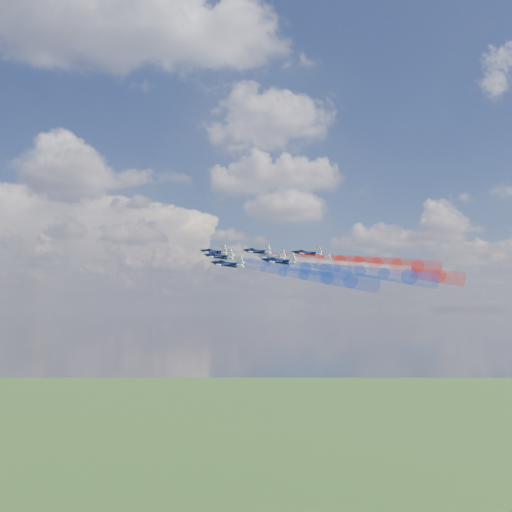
{
  "coord_description": "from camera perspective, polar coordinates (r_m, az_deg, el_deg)",
  "views": [
    {
      "loc": [
        -38.34,
        -190.5,
        120.79
      ],
      "look_at": [
        -18.96,
        -20.37,
        137.39
      ],
      "focal_mm": 39.17,
      "sensor_mm": 36.0,
      "label": 1
    }
  ],
  "objects": [
    {
      "name": "trail_inner_left",
      "position": [
        153.24,
        3.09,
        -0.93
      ],
      "size": [
        30.25,
        30.44,
        10.55
      ],
      "primitive_type": null,
      "rotation": [
        0.15,
        -0.13,
        0.77
      ],
      "color": "blue"
    },
    {
      "name": "jet_outer_right",
      "position": [
        183.97,
        5.27,
        0.28
      ],
      "size": [
        16.0,
        16.31,
        6.53
      ],
      "primitive_type": null,
      "rotation": [
        0.15,
        -0.13,
        0.77
      ],
      "color": "black"
    },
    {
      "name": "jet_center_third",
      "position": [
        169.67,
        1.55,
        -0.12
      ],
      "size": [
        16.0,
        16.31,
        6.53
      ],
      "primitive_type": null,
      "rotation": [
        0.15,
        -0.13,
        0.77
      ],
      "color": "black"
    },
    {
      "name": "trail_outer_left",
      "position": [
        136.07,
        4.93,
        -1.91
      ],
      "size": [
        30.25,
        30.44,
        10.55
      ],
      "primitive_type": null,
      "rotation": [
        0.15,
        -0.13,
        0.77
      ],
      "color": "blue"
    },
    {
      "name": "trail_lead",
      "position": [
        167.59,
        1.92,
        -0.34
      ],
      "size": [
        30.25,
        30.44,
        10.55
      ],
      "primitive_type": null,
      "rotation": [
        0.15,
        -0.13,
        0.77
      ],
      "color": "white"
    },
    {
      "name": "trail_rear_left",
      "position": [
        140.7,
        10.56,
        -1.54
      ],
      "size": [
        30.25,
        30.44,
        10.55
      ],
      "primitive_type": null,
      "rotation": [
        0.15,
        -0.13,
        0.77
      ],
      "color": "blue"
    },
    {
      "name": "jet_inner_right",
      "position": [
        183.94,
        0.14,
        0.47
      ],
      "size": [
        16.0,
        16.31,
        6.53
      ],
      "primitive_type": null,
      "rotation": [
        0.15,
        -0.13,
        0.77
      ],
      "color": "black"
    },
    {
      "name": "trail_center_third",
      "position": [
        156.1,
        8.82,
        -0.98
      ],
      "size": [
        30.25,
        30.44,
        10.55
      ],
      "primitive_type": null,
      "rotation": [
        0.15,
        -0.13,
        0.77
      ],
      "color": "white"
    },
    {
      "name": "jet_outer_left",
      "position": [
        151.09,
        -2.91,
        -0.84
      ],
      "size": [
        16.0,
        16.31,
        6.53
      ],
      "primitive_type": null,
      "rotation": [
        0.15,
        -0.13,
        0.77
      ],
      "color": "black"
    },
    {
      "name": "trail_outer_right",
      "position": [
        171.68,
        12.19,
        -0.47
      ],
      "size": [
        30.25,
        30.44,
        10.55
      ],
      "primitive_type": null,
      "rotation": [
        0.15,
        -0.13,
        0.77
      ],
      "color": "red"
    },
    {
      "name": "jet_rear_left",
      "position": [
        153.79,
        2.4,
        -0.54
      ],
      "size": [
        16.0,
        16.31,
        6.53
      ],
      "primitive_type": null,
      "rotation": [
        0.15,
        -0.13,
        0.77
      ],
      "color": "black"
    },
    {
      "name": "jet_inner_left",
      "position": [
        168.74,
        -3.77,
        -0.06
      ],
      "size": [
        16.0,
        16.31,
        6.53
      ],
      "primitive_type": null,
      "rotation": [
        0.15,
        -0.13,
        0.77
      ],
      "color": "black"
    },
    {
      "name": "jet_rear_right",
      "position": [
        169.47,
        6.13,
        -0.58
      ],
      "size": [
        16.0,
        16.31,
        6.53
      ],
      "primitive_type": null,
      "rotation": [
        0.15,
        -0.13,
        0.77
      ],
      "color": "black"
    },
    {
      "name": "trail_inner_right",
      "position": [
        169.71,
        6.7,
        -0.28
      ],
      "size": [
        30.25,
        30.44,
        10.55
      ],
      "primitive_type": null,
      "rotation": [
        0.15,
        -0.13,
        0.77
      ],
      "color": "red"
    },
    {
      "name": "jet_lead",
      "position": [
        183.4,
        -4.29,
        0.42
      ],
      "size": [
        16.0,
        16.31,
        6.53
      ],
      "primitive_type": null,
      "rotation": [
        0.15,
        -0.13,
        0.77
      ],
      "color": "black"
    },
    {
      "name": "trail_rear_right",
      "position": [
        157.68,
        13.75,
        -1.47
      ],
      "size": [
        30.25,
        30.44,
        10.55
      ],
      "primitive_type": null,
      "rotation": [
        0.15,
        -0.13,
        0.77
      ],
      "color": "red"
    }
  ]
}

